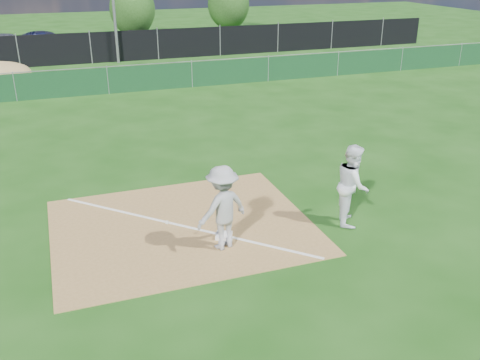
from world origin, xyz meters
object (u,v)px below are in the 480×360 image
at_px(play_at_first, 222,208).
at_px(car_left, 7,44).
at_px(car_mid, 48,44).
at_px(tree_right, 229,5).
at_px(first_base, 224,236).
at_px(runner, 353,184).
at_px(car_right, 158,40).
at_px(tree_mid, 132,9).

bearing_deg(play_at_first, car_left, 101.00).
distance_m(car_mid, tree_right, 16.66).
bearing_deg(first_base, runner, -4.67).
relative_size(first_base, tree_right, 0.09).
xyz_separation_m(play_at_first, car_mid, (-2.94, 26.75, -0.22)).
distance_m(play_at_first, car_mid, 26.91).
bearing_deg(car_left, car_right, -84.63).
distance_m(play_at_first, runner, 3.27).
distance_m(runner, car_right, 26.84).
bearing_deg(runner, first_base, 111.07).
bearing_deg(car_left, runner, -151.48).
bearing_deg(car_mid, tree_mid, -47.94).
relative_size(play_at_first, runner, 1.01).
height_order(first_base, car_left, car_left).
height_order(play_at_first, runner, runner).
relative_size(car_left, tree_right, 1.03).
relative_size(car_left, car_right, 1.00).
distance_m(tree_mid, tree_right, 8.29).
xyz_separation_m(first_base, play_at_first, (-0.15, -0.39, 0.91)).
bearing_deg(tree_mid, car_left, -149.19).
distance_m(car_right, tree_mid, 6.52).
bearing_deg(car_left, first_base, -157.41).
bearing_deg(play_at_first, tree_mid, 83.92).
height_order(runner, tree_right, tree_right).
bearing_deg(play_at_first, car_mid, 96.27).
relative_size(runner, car_left, 0.46).
bearing_deg(tree_right, runner, -103.86).
relative_size(play_at_first, tree_right, 0.48).
relative_size(first_base, runner, 0.18).
distance_m(play_at_first, car_left, 28.45).
height_order(play_at_first, car_left, play_at_first).
relative_size(first_base, car_mid, 0.08).
distance_m(car_left, car_right, 9.62).
relative_size(runner, tree_mid, 0.48).
distance_m(first_base, play_at_first, 1.00).
bearing_deg(car_mid, runner, -170.00).
relative_size(car_mid, tree_right, 1.10).
xyz_separation_m(first_base, car_right, (3.99, 26.57, 0.57)).
bearing_deg(tree_right, car_left, -159.06).
relative_size(play_at_first, tree_mid, 0.48).
bearing_deg(play_at_first, car_right, 81.27).
xyz_separation_m(runner, tree_right, (8.48, 34.36, 1.13)).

